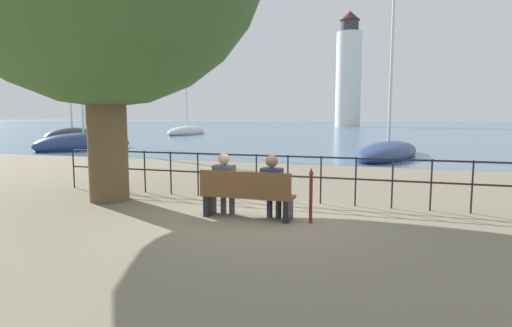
{
  "coord_description": "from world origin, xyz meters",
  "views": [
    {
      "loc": [
        2.4,
        -6.93,
        1.85
      ],
      "look_at": [
        0.0,
        0.5,
        0.97
      ],
      "focal_mm": 28.0,
      "sensor_mm": 36.0,
      "label": 1
    }
  ],
  "objects_px": {
    "closed_umbrella": "(311,192)",
    "seated_person_left": "(225,181)",
    "park_bench": "(247,196)",
    "sailboat_0": "(72,137)",
    "sailboat_4": "(84,144)",
    "sailboat_2": "(187,132)",
    "harbor_lighthouse": "(349,74)",
    "seated_person_right": "(272,184)",
    "sailboat_1": "(388,152)"
  },
  "relations": [
    {
      "from": "park_bench",
      "to": "sailboat_0",
      "type": "height_order",
      "value": "sailboat_0"
    },
    {
      "from": "sailboat_4",
      "to": "harbor_lighthouse",
      "type": "relative_size",
      "value": 0.36
    },
    {
      "from": "park_bench",
      "to": "seated_person_left",
      "type": "xyz_separation_m",
      "value": [
        -0.47,
        0.08,
        0.24
      ]
    },
    {
      "from": "closed_umbrella",
      "to": "sailboat_0",
      "type": "distance_m",
      "value": 30.28
    },
    {
      "from": "seated_person_right",
      "to": "closed_umbrella",
      "type": "xyz_separation_m",
      "value": [
        0.72,
        -0.04,
        -0.11
      ]
    },
    {
      "from": "seated_person_right",
      "to": "sailboat_4",
      "type": "distance_m",
      "value": 19.73
    },
    {
      "from": "seated_person_left",
      "to": "sailboat_4",
      "type": "distance_m",
      "value": 19.02
    },
    {
      "from": "seated_person_left",
      "to": "seated_person_right",
      "type": "relative_size",
      "value": 1.01
    },
    {
      "from": "closed_umbrella",
      "to": "harbor_lighthouse",
      "type": "xyz_separation_m",
      "value": [
        -6.87,
        84.14,
        11.05
      ]
    },
    {
      "from": "seated_person_right",
      "to": "sailboat_0",
      "type": "bearing_deg",
      "value": 138.98
    },
    {
      "from": "park_bench",
      "to": "seated_person_left",
      "type": "relative_size",
      "value": 1.45
    },
    {
      "from": "harbor_lighthouse",
      "to": "sailboat_0",
      "type": "bearing_deg",
      "value": -104.13
    },
    {
      "from": "seated_person_right",
      "to": "sailboat_0",
      "type": "relative_size",
      "value": 0.09
    },
    {
      "from": "seated_person_right",
      "to": "sailboat_1",
      "type": "bearing_deg",
      "value": 80.95
    },
    {
      "from": "sailboat_1",
      "to": "sailboat_2",
      "type": "bearing_deg",
      "value": 148.77
    },
    {
      "from": "sailboat_1",
      "to": "seated_person_left",
      "type": "bearing_deg",
      "value": -90.06
    },
    {
      "from": "closed_umbrella",
      "to": "sailboat_1",
      "type": "xyz_separation_m",
      "value": [
        1.39,
        13.33,
        -0.29
      ]
    },
    {
      "from": "closed_umbrella",
      "to": "sailboat_4",
      "type": "bearing_deg",
      "value": 141.59
    },
    {
      "from": "seated_person_right",
      "to": "harbor_lighthouse",
      "type": "relative_size",
      "value": 0.05
    },
    {
      "from": "seated_person_right",
      "to": "sailboat_1",
      "type": "xyz_separation_m",
      "value": [
        2.12,
        13.29,
        -0.4
      ]
    },
    {
      "from": "sailboat_1",
      "to": "sailboat_2",
      "type": "relative_size",
      "value": 1.19
    },
    {
      "from": "closed_umbrella",
      "to": "seated_person_left",
      "type": "bearing_deg",
      "value": 178.54
    },
    {
      "from": "seated_person_left",
      "to": "closed_umbrella",
      "type": "distance_m",
      "value": 1.66
    },
    {
      "from": "sailboat_1",
      "to": "sailboat_4",
      "type": "xyz_separation_m",
      "value": [
        -17.31,
        -0.71,
        0.06
      ]
    },
    {
      "from": "sailboat_4",
      "to": "seated_person_left",
      "type": "bearing_deg",
      "value": -18.62
    },
    {
      "from": "seated_person_right",
      "to": "harbor_lighthouse",
      "type": "height_order",
      "value": "harbor_lighthouse"
    },
    {
      "from": "sailboat_0",
      "to": "harbor_lighthouse",
      "type": "xyz_separation_m",
      "value": [
        16.26,
        64.6,
        11.23
      ]
    },
    {
      "from": "park_bench",
      "to": "sailboat_2",
      "type": "bearing_deg",
      "value": 119.23
    },
    {
      "from": "sailboat_4",
      "to": "sailboat_0",
      "type": "bearing_deg",
      "value": 159.0
    },
    {
      "from": "seated_person_left",
      "to": "harbor_lighthouse",
      "type": "distance_m",
      "value": 84.96
    },
    {
      "from": "sailboat_1",
      "to": "harbor_lighthouse",
      "type": "distance_m",
      "value": 72.18
    },
    {
      "from": "park_bench",
      "to": "closed_umbrella",
      "type": "bearing_deg",
      "value": 1.71
    },
    {
      "from": "closed_umbrella",
      "to": "sailboat_1",
      "type": "relative_size",
      "value": 0.1
    },
    {
      "from": "sailboat_1",
      "to": "harbor_lighthouse",
      "type": "relative_size",
      "value": 0.42
    },
    {
      "from": "sailboat_1",
      "to": "park_bench",
      "type": "bearing_deg",
      "value": -88.07
    },
    {
      "from": "seated_person_right",
      "to": "sailboat_4",
      "type": "bearing_deg",
      "value": 140.39
    },
    {
      "from": "sailboat_2",
      "to": "sailboat_0",
      "type": "bearing_deg",
      "value": -101.84
    },
    {
      "from": "seated_person_left",
      "to": "park_bench",
      "type": "bearing_deg",
      "value": -9.43
    },
    {
      "from": "seated_person_left",
      "to": "harbor_lighthouse",
      "type": "height_order",
      "value": "harbor_lighthouse"
    },
    {
      "from": "sailboat_0",
      "to": "sailboat_4",
      "type": "bearing_deg",
      "value": -58.75
    },
    {
      "from": "sailboat_4",
      "to": "sailboat_2",
      "type": "bearing_deg",
      "value": 124.8
    },
    {
      "from": "park_bench",
      "to": "closed_umbrella",
      "type": "height_order",
      "value": "closed_umbrella"
    },
    {
      "from": "sailboat_1",
      "to": "sailboat_4",
      "type": "height_order",
      "value": "sailboat_1"
    },
    {
      "from": "park_bench",
      "to": "closed_umbrella",
      "type": "distance_m",
      "value": 1.2
    },
    {
      "from": "closed_umbrella",
      "to": "sailboat_0",
      "type": "relative_size",
      "value": 0.08
    },
    {
      "from": "seated_person_left",
      "to": "closed_umbrella",
      "type": "relative_size",
      "value": 1.21
    },
    {
      "from": "park_bench",
      "to": "sailboat_4",
      "type": "relative_size",
      "value": 0.19
    },
    {
      "from": "sailboat_0",
      "to": "sailboat_1",
      "type": "distance_m",
      "value": 25.3
    },
    {
      "from": "closed_umbrella",
      "to": "sailboat_1",
      "type": "distance_m",
      "value": 13.41
    },
    {
      "from": "seated_person_left",
      "to": "closed_umbrella",
      "type": "bearing_deg",
      "value": -1.46
    }
  ]
}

